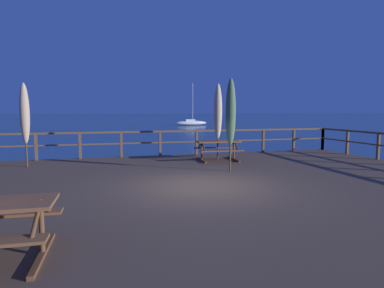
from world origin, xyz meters
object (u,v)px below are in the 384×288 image
object	(u,v)px
picnic_table_back_left	(218,146)
patio_umbrella_short_mid	(25,114)
patio_umbrella_tall_back_right	(231,113)
sailboat_distant	(191,123)
patio_umbrella_tall_front	(218,112)

from	to	relation	value
picnic_table_back_left	patio_umbrella_short_mid	bearing A→B (deg)	177.44
picnic_table_back_left	patio_umbrella_short_mid	xyz separation A→B (m)	(-6.88, 0.31, 1.28)
picnic_table_back_left	patio_umbrella_tall_back_right	bearing A→B (deg)	-100.81
sailboat_distant	picnic_table_back_left	bearing A→B (deg)	-104.32
patio_umbrella_tall_front	patio_umbrella_tall_back_right	size ratio (longest dim) A/B	1.01
patio_umbrella_tall_back_right	picnic_table_back_left	bearing A→B (deg)	79.19
patio_umbrella_tall_back_right	sailboat_distant	world-z (taller)	sailboat_distant
patio_umbrella_tall_back_right	patio_umbrella_short_mid	bearing A→B (deg)	157.47
patio_umbrella_tall_back_right	sailboat_distant	distance (m)	50.62
patio_umbrella_tall_back_right	patio_umbrella_short_mid	size ratio (longest dim) A/B	1.03
picnic_table_back_left	patio_umbrella_short_mid	size ratio (longest dim) A/B	0.61
picnic_table_back_left	sailboat_distant	distance (m)	48.18
patio_umbrella_tall_front	patio_umbrella_short_mid	xyz separation A→B (m)	(-6.88, 0.28, -0.06)
patio_umbrella_short_mid	sailboat_distant	distance (m)	50.08
patio_umbrella_tall_back_right	patio_umbrella_short_mid	world-z (taller)	patio_umbrella_tall_back_right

